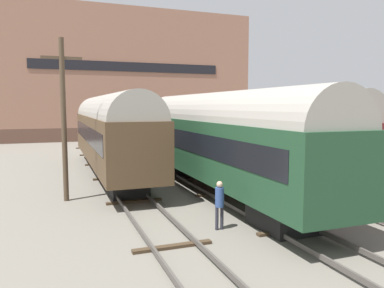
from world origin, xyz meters
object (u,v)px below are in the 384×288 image
train_car_brown (110,129)px  person_worker (220,200)px  train_car_green (218,136)px  train_car_maroon (255,130)px  utility_pole (64,117)px  bench (345,160)px

train_car_brown → person_worker: bearing=-80.4°
train_car_brown → train_car_green: (4.37, -7.43, -0.03)m
train_car_brown → train_car_maroon: bearing=-22.0°
person_worker → utility_pole: 8.62m
person_worker → bench: bearing=21.8°
train_car_maroon → utility_pole: 12.05m
train_car_green → utility_pole: utility_pole is taller
person_worker → train_car_maroon: bearing=53.8°
bench → train_car_brown: bearing=140.9°
train_car_green → utility_pole: bearing=170.9°
train_car_green → bench: size_ratio=12.78×
train_car_brown → bench: train_car_brown is taller
train_car_brown → train_car_green: size_ratio=1.04×
train_car_brown → bench: (11.09, -9.00, -1.38)m
person_worker → train_car_brown: bearing=99.6°
train_car_brown → utility_pole: bearing=-115.3°
train_car_maroon → bench: size_ratio=13.39×
person_worker → utility_pole: size_ratio=0.24×
train_car_maroon → person_worker: train_car_maroon is taller
train_car_brown → train_car_green: train_car_brown is taller
train_car_maroon → person_worker: (-6.62, -9.06, -1.88)m
bench → person_worker: 9.67m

